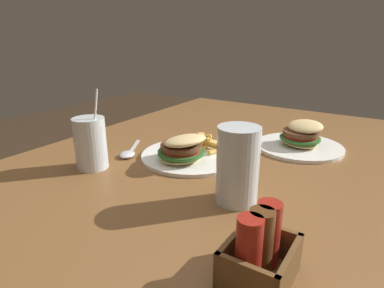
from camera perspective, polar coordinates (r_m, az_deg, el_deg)
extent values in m
cube|color=brown|center=(0.88, 7.52, -4.35)|extent=(1.48, 1.12, 0.03)
cylinder|color=brown|center=(1.79, 2.11, -4.96)|extent=(0.07, 0.07, 0.73)
cylinder|color=white|center=(0.91, 0.00, -2.03)|extent=(0.29, 0.29, 0.01)
ellipsoid|color=#E0C17F|center=(0.86, -1.91, -2.24)|extent=(0.14, 0.12, 0.02)
cylinder|color=#2D6628|center=(0.86, -1.92, -1.42)|extent=(0.15, 0.15, 0.01)
cylinder|color=red|center=(0.85, -1.93, -0.95)|extent=(0.12, 0.12, 0.01)
cylinder|color=brown|center=(0.85, -1.94, -0.32)|extent=(0.13, 0.13, 0.01)
ellipsoid|color=#E0C17F|center=(0.83, -1.21, 0.64)|extent=(0.14, 0.12, 0.04)
cube|color=gold|center=(0.98, 1.50, 0.90)|extent=(0.06, 0.03, 0.03)
cube|color=gold|center=(0.94, 2.70, 0.32)|extent=(0.02, 0.09, 0.01)
cube|color=gold|center=(0.99, 2.24, 0.75)|extent=(0.06, 0.05, 0.03)
cube|color=gold|center=(0.94, 3.84, -0.16)|extent=(0.04, 0.06, 0.01)
cube|color=gold|center=(0.94, 2.12, 1.28)|extent=(0.03, 0.05, 0.01)
cube|color=gold|center=(0.95, 1.98, -0.03)|extent=(0.07, 0.05, 0.02)
cube|color=gold|center=(0.94, 1.53, 1.25)|extent=(0.03, 0.07, 0.02)
cube|color=gold|center=(0.94, 4.27, -0.53)|extent=(0.01, 0.08, 0.02)
cube|color=gold|center=(0.91, 4.20, -1.22)|extent=(0.06, 0.02, 0.01)
cube|color=gold|center=(0.95, 1.71, 0.21)|extent=(0.03, 0.08, 0.02)
cube|color=gold|center=(0.94, 4.15, 0.03)|extent=(0.03, 0.06, 0.02)
cube|color=gold|center=(0.93, 1.54, 0.02)|extent=(0.09, 0.01, 0.02)
cylinder|color=silver|center=(0.65, 8.12, -3.79)|extent=(0.09, 0.09, 0.16)
cylinder|color=gold|center=(0.66, 8.07, -4.72)|extent=(0.08, 0.08, 0.14)
cylinder|color=silver|center=(0.86, -17.60, 0.12)|extent=(0.08, 0.08, 0.13)
cylinder|color=#EFA819|center=(0.86, -17.50, -0.75)|extent=(0.07, 0.07, 0.11)
cylinder|color=white|center=(0.83, -16.99, 2.21)|extent=(0.04, 0.01, 0.20)
ellipsoid|color=silver|center=(0.93, -11.45, -1.83)|extent=(0.07, 0.06, 0.02)
cube|color=silver|center=(1.00, -10.29, -0.47)|extent=(0.11, 0.07, 0.00)
cylinder|color=white|center=(1.03, 18.47, -0.43)|extent=(0.26, 0.26, 0.01)
ellipsoid|color=#E0C17F|center=(1.03, 18.56, 0.33)|extent=(0.14, 0.15, 0.02)
cylinder|color=#2D6628|center=(1.02, 18.63, 1.02)|extent=(0.17, 0.17, 0.01)
cylinder|color=red|center=(1.02, 18.68, 1.41)|extent=(0.13, 0.13, 0.01)
cylinder|color=brown|center=(1.02, 18.74, 1.95)|extent=(0.15, 0.15, 0.01)
ellipsoid|color=#E0C17F|center=(1.02, 19.45, 3.01)|extent=(0.14, 0.15, 0.04)
cube|color=brown|center=(0.50, 11.73, -22.01)|extent=(0.11, 0.09, 0.01)
cube|color=brown|center=(0.53, 14.03, -16.67)|extent=(0.01, 0.09, 0.06)
cube|color=brown|center=(0.45, 9.40, -23.33)|extent=(0.01, 0.09, 0.06)
cube|color=brown|center=(0.50, 7.39, -18.41)|extent=(0.11, 0.01, 0.06)
cube|color=brown|center=(0.48, 16.76, -21.03)|extent=(0.11, 0.01, 0.06)
cylinder|color=maroon|center=(0.49, 13.33, -15.34)|extent=(0.04, 0.04, 0.10)
cylinder|color=#512D14|center=(0.47, 12.03, -16.85)|extent=(0.04, 0.04, 0.10)
cylinder|color=maroon|center=(0.45, 10.02, -18.31)|extent=(0.04, 0.04, 0.10)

